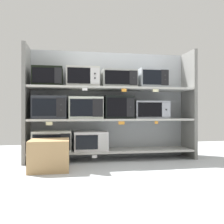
{
  "coord_description": "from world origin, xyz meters",
  "views": [
    {
      "loc": [
        -0.63,
        -3.75,
        0.7
      ],
      "look_at": [
        0.0,
        0.0,
        0.72
      ],
      "focal_mm": 40.25,
      "sensor_mm": 36.0,
      "label": 1
    }
  ],
  "objects_px": {
    "microwave_1": "(91,141)",
    "shipping_carton": "(49,155)",
    "microwave_5": "(150,110)",
    "microwave_3": "(86,108)",
    "microwave_0": "(52,141)",
    "microwave_8": "(119,79)",
    "microwave_4": "(118,107)",
    "microwave_7": "(83,77)",
    "microwave_2": "(50,108)",
    "microwave_9": "(151,79)",
    "microwave_6": "(48,77)"
  },
  "relations": [
    {
      "from": "microwave_2",
      "to": "microwave_9",
      "type": "relative_size",
      "value": 1.13
    },
    {
      "from": "microwave_0",
      "to": "microwave_5",
      "type": "relative_size",
      "value": 1.03
    },
    {
      "from": "microwave_4",
      "to": "microwave_8",
      "type": "bearing_deg",
      "value": 0.97
    },
    {
      "from": "microwave_5",
      "to": "microwave_6",
      "type": "relative_size",
      "value": 1.25
    },
    {
      "from": "microwave_0",
      "to": "microwave_8",
      "type": "bearing_deg",
      "value": -0.0
    },
    {
      "from": "microwave_6",
      "to": "microwave_9",
      "type": "height_order",
      "value": "microwave_9"
    },
    {
      "from": "microwave_1",
      "to": "microwave_3",
      "type": "bearing_deg",
      "value": -179.87
    },
    {
      "from": "microwave_5",
      "to": "microwave_9",
      "type": "xyz_separation_m",
      "value": [
        0.02,
        0.0,
        0.48
      ]
    },
    {
      "from": "microwave_6",
      "to": "microwave_7",
      "type": "relative_size",
      "value": 0.88
    },
    {
      "from": "microwave_1",
      "to": "microwave_6",
      "type": "distance_m",
      "value": 1.13
    },
    {
      "from": "microwave_1",
      "to": "microwave_9",
      "type": "bearing_deg",
      "value": -0.01
    },
    {
      "from": "microwave_1",
      "to": "microwave_2",
      "type": "relative_size",
      "value": 1.02
    },
    {
      "from": "microwave_5",
      "to": "microwave_6",
      "type": "distance_m",
      "value": 1.62
    },
    {
      "from": "microwave_2",
      "to": "microwave_5",
      "type": "xyz_separation_m",
      "value": [
        1.52,
        -0.0,
        -0.03
      ]
    },
    {
      "from": "microwave_1",
      "to": "microwave_4",
      "type": "relative_size",
      "value": 1.15
    },
    {
      "from": "microwave_9",
      "to": "microwave_8",
      "type": "bearing_deg",
      "value": -180.0
    },
    {
      "from": "microwave_1",
      "to": "microwave_5",
      "type": "relative_size",
      "value": 0.92
    },
    {
      "from": "microwave_3",
      "to": "microwave_4",
      "type": "relative_size",
      "value": 1.16
    },
    {
      "from": "microwave_5",
      "to": "microwave_9",
      "type": "distance_m",
      "value": 0.48
    },
    {
      "from": "microwave_6",
      "to": "microwave_2",
      "type": "bearing_deg",
      "value": 0.14
    },
    {
      "from": "microwave_1",
      "to": "microwave_7",
      "type": "distance_m",
      "value": 0.95
    },
    {
      "from": "microwave_7",
      "to": "microwave_1",
      "type": "bearing_deg",
      "value": 0.12
    },
    {
      "from": "microwave_2",
      "to": "microwave_6",
      "type": "height_order",
      "value": "microwave_6"
    },
    {
      "from": "microwave_5",
      "to": "shipping_carton",
      "type": "xyz_separation_m",
      "value": [
        -1.49,
        -0.56,
        -0.57
      ]
    },
    {
      "from": "microwave_0",
      "to": "microwave_9",
      "type": "relative_size",
      "value": 1.29
    },
    {
      "from": "microwave_5",
      "to": "microwave_8",
      "type": "xyz_separation_m",
      "value": [
        -0.5,
        0.0,
        0.47
      ]
    },
    {
      "from": "microwave_4",
      "to": "microwave_8",
      "type": "distance_m",
      "value": 0.43
    },
    {
      "from": "microwave_6",
      "to": "microwave_3",
      "type": "bearing_deg",
      "value": -0.0
    },
    {
      "from": "microwave_4",
      "to": "microwave_7",
      "type": "xyz_separation_m",
      "value": [
        -0.54,
        0.0,
        0.45
      ]
    },
    {
      "from": "microwave_1",
      "to": "microwave_5",
      "type": "xyz_separation_m",
      "value": [
        0.93,
        -0.0,
        0.47
      ]
    },
    {
      "from": "microwave_3",
      "to": "microwave_5",
      "type": "relative_size",
      "value": 0.93
    },
    {
      "from": "microwave_1",
      "to": "microwave_8",
      "type": "bearing_deg",
      "value": -0.03
    },
    {
      "from": "microwave_2",
      "to": "microwave_7",
      "type": "distance_m",
      "value": 0.65
    },
    {
      "from": "microwave_0",
      "to": "microwave_5",
      "type": "xyz_separation_m",
      "value": [
        1.49,
        -0.0,
        0.46
      ]
    },
    {
      "from": "microwave_0",
      "to": "microwave_5",
      "type": "distance_m",
      "value": 1.56
    },
    {
      "from": "microwave_1",
      "to": "shipping_carton",
      "type": "height_order",
      "value": "microwave_1"
    },
    {
      "from": "microwave_5",
      "to": "microwave_3",
      "type": "bearing_deg",
      "value": 179.99
    },
    {
      "from": "microwave_3",
      "to": "microwave_0",
      "type": "bearing_deg",
      "value": 180.0
    },
    {
      "from": "microwave_6",
      "to": "shipping_carton",
      "type": "distance_m",
      "value": 1.18
    },
    {
      "from": "microwave_3",
      "to": "microwave_6",
      "type": "xyz_separation_m",
      "value": [
        -0.55,
        0.0,
        0.45
      ]
    },
    {
      "from": "microwave_7",
      "to": "microwave_3",
      "type": "bearing_deg",
      "value": 0.09
    },
    {
      "from": "microwave_2",
      "to": "shipping_carton",
      "type": "relative_size",
      "value": 1.0
    },
    {
      "from": "microwave_0",
      "to": "microwave_2",
      "type": "relative_size",
      "value": 1.14
    },
    {
      "from": "microwave_0",
      "to": "microwave_8",
      "type": "xyz_separation_m",
      "value": [
        0.99,
        -0.0,
        0.92
      ]
    },
    {
      "from": "microwave_3",
      "to": "microwave_7",
      "type": "relative_size",
      "value": 1.03
    },
    {
      "from": "microwave_4",
      "to": "microwave_3",
      "type": "bearing_deg",
      "value": 179.98
    },
    {
      "from": "microwave_1",
      "to": "microwave_5",
      "type": "height_order",
      "value": "microwave_5"
    },
    {
      "from": "microwave_0",
      "to": "microwave_4",
      "type": "height_order",
      "value": "microwave_4"
    },
    {
      "from": "microwave_4",
      "to": "microwave_6",
      "type": "xyz_separation_m",
      "value": [
        -1.04,
        0.0,
        0.44
      ]
    },
    {
      "from": "microwave_7",
      "to": "shipping_carton",
      "type": "relative_size",
      "value": 1.01
    }
  ]
}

